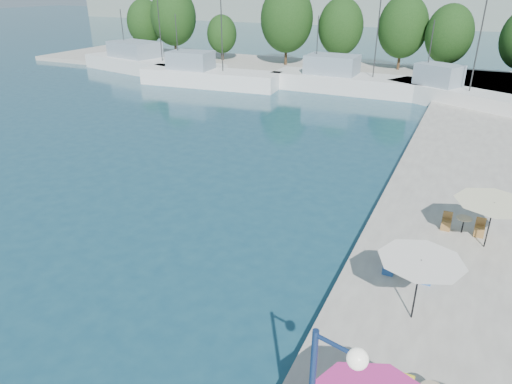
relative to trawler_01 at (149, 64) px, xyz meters
The scene contains 16 objects.
quay_far 24.15m from the trawler_01, 21.63° to the left, with size 90.00×16.00×0.60m, color gray.
trawler_01 is the anchor object (origin of this frame).
trawler_02 12.25m from the trawler_01, 19.85° to the right, with size 16.67×5.54×10.20m.
trawler_03 27.58m from the trawler_01, ahead, with size 18.47×4.97×10.20m.
trawler_04 38.14m from the trawler_01, ahead, with size 13.63×9.31×10.20m.
tree_01 14.78m from the trawler_01, 128.34° to the left, with size 5.56×5.56×8.23m.
tree_02 11.88m from the trawler_01, 104.84° to the left, with size 6.78×6.78×10.04m.
tree_03 12.01m from the trawler_01, 61.02° to the left, with size 4.28×4.28×6.33m.
tree_04 19.45m from the trawler_01, 33.01° to the left, with size 7.03×7.03×10.41m.
tree_05 26.05m from the trawler_01, 28.63° to the left, with size 5.94×5.94×8.80m.
tree_06 33.42m from the trawler_01, 23.00° to the left, with size 6.24×6.24×9.24m.
tree_07 38.15m from the trawler_01, 17.74° to the left, with size 5.58×5.58×8.27m.
umbrella_white 54.00m from the trawler_01, 43.23° to the right, with size 2.81×2.81×2.31m.
umbrella_cream 51.73m from the trawler_01, 36.64° to the right, with size 3.20×3.20×2.13m.
cafe_table_02 52.04m from the trawler_01, 41.76° to the right, with size 1.82×0.70×0.76m.
cafe_table_03 50.41m from the trawler_01, 36.47° to the right, with size 1.82×0.70×0.76m.
Camera 1 is at (9.40, 7.69, 11.00)m, focal length 32.00 mm.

